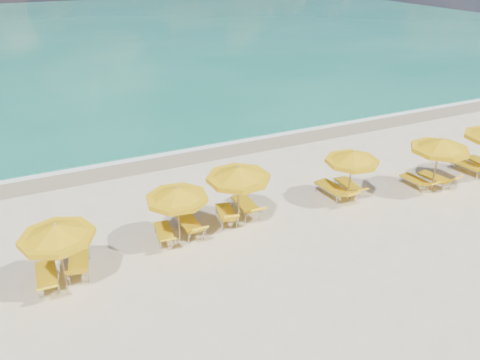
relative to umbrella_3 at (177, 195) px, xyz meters
name	(u,v)px	position (x,y,z in m)	size (l,w,h in m)	color
ground_plane	(257,226)	(2.88, -0.26, -1.82)	(120.00, 120.00, 0.00)	beige
ocean	(76,33)	(2.88, 47.74, -1.82)	(120.00, 80.00, 0.30)	#137059
wet_sand_band	(190,154)	(2.88, 7.14, -1.82)	(120.00, 2.60, 0.01)	tan
foam_line	(184,148)	(2.88, 7.94, -1.82)	(120.00, 1.20, 0.03)	white
whitecap_near	(44,114)	(-3.12, 16.74, -1.82)	(14.00, 0.36, 0.05)	white
whitecap_far	(213,68)	(10.88, 23.74, -1.82)	(18.00, 0.30, 0.05)	white
umbrella_2	(56,233)	(-3.84, -0.83, 0.05)	(2.24, 2.24, 2.19)	tan
umbrella_3	(177,195)	(0.00, 0.00, 0.00)	(2.56, 2.56, 2.13)	tan
umbrella_4	(238,174)	(2.35, 0.24, 0.17)	(2.88, 2.88, 2.33)	tan
umbrella_5	(352,158)	(7.12, 0.02, 0.00)	(2.55, 2.55, 2.13)	tan
umbrella_6	(440,146)	(10.79, -0.82, 0.19)	(2.94, 2.94, 2.35)	tan
lounger_2_left	(47,279)	(-4.34, -0.57, -1.60)	(0.63, 1.85, 0.73)	#A5A8AD
lounger_2_right	(79,267)	(-3.39, -0.36, -1.59)	(0.88, 1.85, 0.85)	#A5A8AD
lounger_3_left	(164,235)	(-0.46, 0.28, -1.62)	(0.74, 1.73, 0.68)	#A5A8AD
lounger_3_right	(190,228)	(0.50, 0.31, -1.59)	(0.66, 1.84, 0.84)	#A5A8AD
lounger_4_left	(226,217)	(1.97, 0.48, -1.60)	(0.92, 1.80, 0.85)	#A5A8AD
lounger_4_right	(246,208)	(2.89, 0.70, -1.58)	(0.71, 1.96, 0.85)	#A5A8AD
lounger_5_left	(332,192)	(6.66, 0.44, -1.58)	(0.85, 2.09, 0.74)	#A5A8AD
lounger_5_right	(348,187)	(7.52, 0.53, -1.62)	(0.66, 1.75, 0.65)	#A5A8AD
lounger_6_left	(415,183)	(10.35, -0.33, -1.62)	(0.71, 1.73, 0.67)	#A5A8AD
lounger_6_right	(435,181)	(11.24, -0.56, -1.60)	(0.89, 1.81, 0.83)	#A5A8AD
lounger_7_left	(468,168)	(13.50, -0.28, -1.58)	(0.97, 1.99, 0.92)	#A5A8AD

